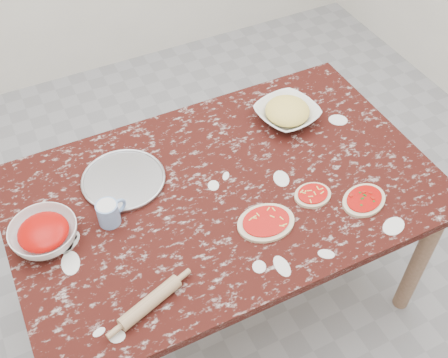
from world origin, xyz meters
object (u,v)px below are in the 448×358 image
pizza_tray (124,180)px  cheese_bowl (287,114)px  worktable (224,202)px  sauce_bowl (44,234)px  flour_mug (109,213)px  rolling_pin (150,302)px

pizza_tray → cheese_bowl: cheese_bowl is taller
worktable → sauce_bowl: 0.67m
worktable → sauce_bowl: size_ratio=6.85×
worktable → cheese_bowl: 0.49m
worktable → pizza_tray: pizza_tray is taller
worktable → pizza_tray: bearing=148.8°
pizza_tray → sauce_bowl: bearing=-156.0°
sauce_bowl → cheese_bowl: bearing=9.5°
cheese_bowl → flour_mug: 0.87m
worktable → rolling_pin: 0.56m
flour_mug → sauce_bowl: bearing=176.2°
sauce_bowl → worktable: bearing=-4.5°
flour_mug → cheese_bowl: bearing=13.0°
sauce_bowl → cheese_bowl: 1.09m
pizza_tray → cheese_bowl: 0.74m
cheese_bowl → rolling_pin: 1.02m
sauce_bowl → rolling_pin: bearing=-59.6°
worktable → flour_mug: flour_mug is taller
flour_mug → rolling_pin: size_ratio=0.51×
worktable → pizza_tray: (-0.33, 0.20, 0.09)m
worktable → sauce_bowl: bearing=175.5°
flour_mug → worktable: bearing=-4.8°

